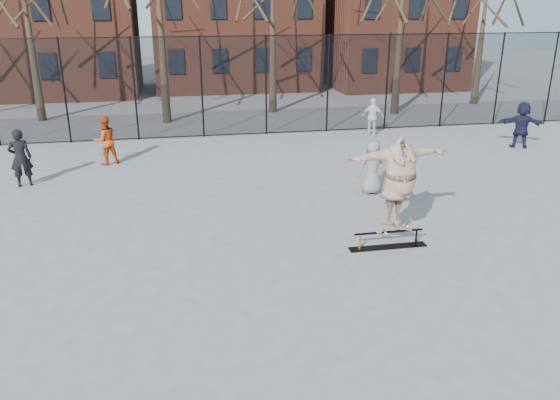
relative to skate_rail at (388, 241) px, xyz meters
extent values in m
plane|color=slate|center=(-2.02, -1.41, -0.16)|extent=(100.00, 100.00, 0.00)
cube|color=black|center=(0.00, 0.00, -0.15)|extent=(1.80, 0.28, 0.01)
cylinder|color=#CC5F0C|center=(-0.67, 0.00, 0.03)|extent=(0.05, 0.05, 0.37)
cylinder|color=black|center=(0.67, 0.00, 0.03)|extent=(0.05, 0.05, 0.37)
cylinder|color=black|center=(0.00, 0.00, 0.22)|extent=(1.59, 0.05, 0.05)
imported|color=#493C97|center=(0.14, 0.00, 1.32)|extent=(2.48, 1.06, 1.96)
imported|color=black|center=(-9.10, 6.21, 0.72)|extent=(0.72, 0.56, 1.74)
imported|color=#B53C10|center=(-6.89, 8.17, 0.67)|extent=(1.00, 0.92, 1.65)
imported|color=beige|center=(3.45, 10.55, 0.61)|extent=(0.97, 0.78, 1.54)
imported|color=black|center=(8.23, 7.57, 0.72)|extent=(1.67, 1.19, 1.74)
imported|color=slate|center=(0.89, 3.59, 0.63)|extent=(0.79, 0.53, 1.57)
cylinder|color=black|center=(-8.62, 11.59, 1.84)|extent=(0.07, 0.07, 4.00)
cylinder|color=black|center=(-6.02, 11.59, 1.84)|extent=(0.07, 0.07, 4.00)
cylinder|color=black|center=(-3.42, 11.59, 1.84)|extent=(0.07, 0.07, 4.00)
cylinder|color=black|center=(-0.82, 11.59, 1.84)|extent=(0.07, 0.07, 4.00)
cylinder|color=black|center=(1.78, 11.59, 1.84)|extent=(0.07, 0.07, 4.00)
cylinder|color=black|center=(4.38, 11.59, 1.84)|extent=(0.07, 0.07, 4.00)
cylinder|color=black|center=(6.98, 11.59, 1.84)|extent=(0.07, 0.07, 4.00)
cylinder|color=black|center=(9.58, 11.59, 1.84)|extent=(0.07, 0.07, 4.00)
cylinder|color=black|center=(12.18, 11.59, 1.84)|extent=(0.07, 0.07, 4.00)
cube|color=black|center=(-2.02, 11.59, 1.84)|extent=(34.00, 0.01, 4.00)
cylinder|color=black|center=(-2.02, 11.59, 3.80)|extent=(34.00, 0.04, 0.04)
cone|color=black|center=(-10.52, 16.39, 2.15)|extent=(0.40, 0.40, 4.62)
cone|color=black|center=(-5.02, 15.09, 2.15)|extent=(0.40, 0.40, 4.62)
cone|color=black|center=(0.48, 16.39, 2.15)|extent=(0.40, 0.40, 4.62)
cone|color=black|center=(5.98, 15.09, 2.15)|extent=(0.40, 0.40, 4.62)
cone|color=black|center=(11.48, 16.39, 2.15)|extent=(0.40, 0.40, 4.62)
camera|label=1|loc=(-4.50, -10.52, 5.04)|focal=35.00mm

